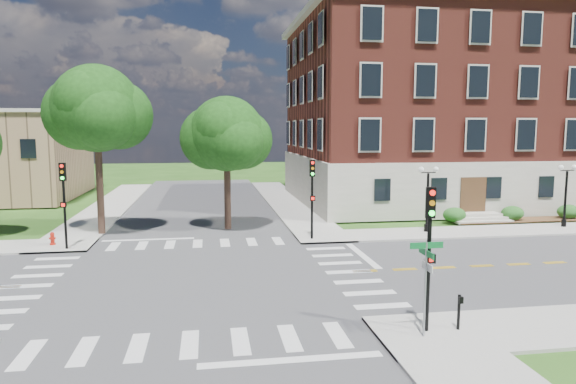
{
  "coord_description": "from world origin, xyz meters",
  "views": [
    {
      "loc": [
        0.67,
        -22.97,
        6.79
      ],
      "look_at": [
        5.15,
        5.55,
        3.2
      ],
      "focal_mm": 32.0,
      "sensor_mm": 36.0,
      "label": 1
    }
  ],
  "objects": [
    {
      "name": "tree_d",
      "position": [
        1.94,
        11.02,
        6.41
      ],
      "size": [
        4.92,
        4.92,
        8.77
      ],
      "color": "black",
      "rests_on": "ground"
    },
    {
      "name": "road_ns",
      "position": [
        0.0,
        0.0,
        0.01
      ],
      "size": [
        12.0,
        90.0,
        0.01
      ],
      "primitive_type": "cube",
      "color": "#3D3D3F",
      "rests_on": "ground"
    },
    {
      "name": "crosswalk_east",
      "position": [
        7.2,
        0.0,
        0.0
      ],
      "size": [
        2.2,
        10.2,
        0.02
      ],
      "primitive_type": null,
      "color": "silver",
      "rests_on": "ground"
    },
    {
      "name": "fire_hydrant",
      "position": [
        -8.25,
        7.75,
        0.46
      ],
      "size": [
        0.35,
        0.35,
        0.75
      ],
      "color": "#AE1A0D",
      "rests_on": "ground"
    },
    {
      "name": "stop_bar_east",
      "position": [
        8.8,
        3.0,
        0.0
      ],
      "size": [
        0.4,
        5.5,
        0.0
      ],
      "primitive_type": "cube",
      "color": "silver",
      "rests_on": "ground"
    },
    {
      "name": "street_sign_pole",
      "position": [
        7.47,
        -7.99,
        2.31
      ],
      "size": [
        1.1,
        1.1,
        3.1
      ],
      "color": "gray",
      "rests_on": "ground"
    },
    {
      "name": "traffic_signal_se",
      "position": [
        7.74,
        -7.58,
        3.19
      ],
      "size": [
        0.38,
        0.44,
        4.8
      ],
      "color": "black",
      "rests_on": "ground"
    },
    {
      "name": "shrub_row",
      "position": [
        27.0,
        10.8,
        0.0
      ],
      "size": [
        18.0,
        2.0,
        1.3
      ],
      "primitive_type": null,
      "color": "#25521B",
      "rests_on": "ground"
    },
    {
      "name": "tree_c",
      "position": [
        -6.1,
        10.72,
        7.98
      ],
      "size": [
        5.44,
        5.44,
        10.62
      ],
      "color": "black",
      "rests_on": "ground"
    },
    {
      "name": "traffic_signal_ne",
      "position": [
        6.86,
        7.06,
        3.19
      ],
      "size": [
        0.34,
        0.37,
        4.8
      ],
      "color": "black",
      "rests_on": "ground"
    },
    {
      "name": "ground",
      "position": [
        0.0,
        0.0,
        0.0
      ],
      "size": [
        160.0,
        160.0,
        0.0
      ],
      "primitive_type": "plane",
      "color": "#234814",
      "rests_on": "ground"
    },
    {
      "name": "push_button_post",
      "position": [
        8.83,
        -7.65,
        0.8
      ],
      "size": [
        0.14,
        0.21,
        1.2
      ],
      "color": "black",
      "rests_on": "ground"
    },
    {
      "name": "twin_lamp_east",
      "position": [
        24.65,
        8.16,
        2.52
      ],
      "size": [
        1.36,
        0.36,
        4.23
      ],
      "color": "black",
      "rests_on": "ground"
    },
    {
      "name": "sidewalk_ne",
      "position": [
        15.38,
        15.38,
        0.06
      ],
      "size": [
        34.0,
        34.0,
        0.12
      ],
      "color": "#9E9B93",
      "rests_on": "ground"
    },
    {
      "name": "twin_lamp_west",
      "position": [
        14.68,
        8.04,
        2.52
      ],
      "size": [
        1.36,
        0.36,
        4.23
      ],
      "color": "black",
      "rests_on": "ground"
    },
    {
      "name": "road_ew",
      "position": [
        0.0,
        0.0,
        0.01
      ],
      "size": [
        90.0,
        12.0,
        0.01
      ],
      "primitive_type": "cube",
      "color": "#3D3D3F",
      "rests_on": "ground"
    },
    {
      "name": "main_building",
      "position": [
        24.0,
        21.99,
        8.34
      ],
      "size": [
        30.6,
        22.4,
        16.5
      ],
      "color": "#AAA696",
      "rests_on": "ground"
    },
    {
      "name": "traffic_signal_nw",
      "position": [
        -7.2,
        6.62,
        3.19
      ],
      "size": [
        0.35,
        0.4,
        4.8
      ],
      "color": "black",
      "rests_on": "ground"
    }
  ]
}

